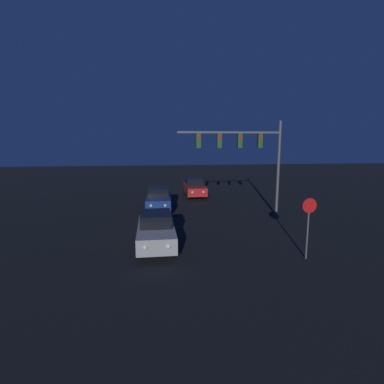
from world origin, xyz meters
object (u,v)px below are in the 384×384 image
Objects in this scene: stop_sign at (309,218)px; traffic_signal_mast at (247,149)px; car_near at (156,230)px; car_mid at (159,199)px; car_far at (194,188)px.

traffic_signal_mast is at bearing 93.11° from stop_sign.
traffic_signal_mast is (5.75, 5.10, 3.50)m from car_near.
car_near is at bearing 90.20° from car_mid.
traffic_signal_mast is 7.73m from stop_sign.
car_mid is 1.66× the size of stop_sign.
car_far is at bearing -121.82° from car_mid.
car_mid is at bearing 56.06° from car_far.
stop_sign is at bearing -86.89° from traffic_signal_mast.
car_near is 0.99× the size of car_mid.
car_far is at bearing -105.96° from car_near.
car_near is 7.59m from car_mid.
car_mid and car_far have the same top height.
traffic_signal_mast is at bearing -138.88° from car_near.
car_near is 1.00× the size of car_far.
car_near is 8.45m from traffic_signal_mast.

